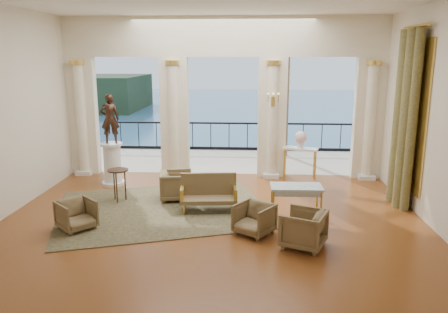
# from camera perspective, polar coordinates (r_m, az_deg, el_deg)

# --- Properties ---
(floor) EXTENTS (9.00, 9.00, 0.00)m
(floor) POSITION_cam_1_polar(r_m,az_deg,el_deg) (9.26, -1.63, -8.69)
(floor) COLOR #4E230B
(floor) RESTS_ON ground
(room_walls) EXTENTS (9.00, 9.00, 9.00)m
(room_walls) POSITION_cam_1_polar(r_m,az_deg,el_deg) (7.52, -2.53, 8.83)
(room_walls) COLOR beige
(room_walls) RESTS_ON ground
(arcade) EXTENTS (9.00, 0.56, 4.50)m
(arcade) POSITION_cam_1_polar(r_m,az_deg,el_deg) (12.45, -0.13, 9.12)
(arcade) COLOR beige
(arcade) RESTS_ON ground
(terrace) EXTENTS (10.00, 3.60, 0.10)m
(terrace) POSITION_cam_1_polar(r_m,az_deg,el_deg) (14.81, 0.35, -0.58)
(terrace) COLOR #B6A996
(terrace) RESTS_ON ground
(balustrade) EXTENTS (9.00, 0.06, 1.03)m
(balustrade) POSITION_cam_1_polar(r_m,az_deg,el_deg) (16.28, 0.66, 2.31)
(balustrade) COLOR black
(balustrade) RESTS_ON terrace
(palm_tree) EXTENTS (2.00, 2.00, 4.50)m
(palm_tree) POSITION_cam_1_polar(r_m,az_deg,el_deg) (15.24, 8.36, 15.36)
(palm_tree) COLOR #4C3823
(palm_tree) RESTS_ON terrace
(headland) EXTENTS (22.00, 18.00, 6.00)m
(headland) POSITION_cam_1_polar(r_m,az_deg,el_deg) (84.63, -18.05, 7.99)
(headland) COLOR black
(headland) RESTS_ON sea
(sea) EXTENTS (160.00, 160.00, 0.00)m
(sea) POSITION_cam_1_polar(r_m,az_deg,el_deg) (69.22, 2.80, 5.13)
(sea) COLOR #2A6195
(sea) RESTS_ON ground
(curtain) EXTENTS (0.33, 1.40, 4.09)m
(curtain) POSITION_cam_1_polar(r_m,az_deg,el_deg) (10.76, 22.51, 4.51)
(curtain) COLOR #4D4A25
(curtain) RESTS_ON ground
(window_frame) EXTENTS (0.04, 1.60, 3.40)m
(window_frame) POSITION_cam_1_polar(r_m,az_deg,el_deg) (10.81, 23.49, 4.89)
(window_frame) COLOR gold
(window_frame) RESTS_ON room_walls
(wall_sconce) EXTENTS (0.30, 0.11, 0.33)m
(wall_sconce) POSITION_cam_1_polar(r_m,az_deg,el_deg) (12.16, 6.43, 7.26)
(wall_sconce) COLOR gold
(wall_sconce) RESTS_ON arcade
(rug) EXTENTS (5.50, 4.84, 0.02)m
(rug) POSITION_cam_1_polar(r_m,az_deg,el_deg) (10.17, -7.95, -6.75)
(rug) COLOR #2E311B
(rug) RESTS_ON ground
(armchair_a) EXTENTS (0.89, 0.90, 0.67)m
(armchair_a) POSITION_cam_1_polar(r_m,az_deg,el_deg) (9.33, -18.73, -7.05)
(armchair_a) COLOR #44351F
(armchair_a) RESTS_ON ground
(armchair_b) EXTENTS (0.90, 0.89, 0.68)m
(armchair_b) POSITION_cam_1_polar(r_m,az_deg,el_deg) (8.64, 3.96, -7.94)
(armchair_b) COLOR #44351F
(armchair_b) RESTS_ON ground
(armchair_c) EXTENTS (0.92, 0.95, 0.76)m
(armchair_c) POSITION_cam_1_polar(r_m,az_deg,el_deg) (8.18, 10.32, -9.06)
(armchair_c) COLOR #44351F
(armchair_c) RESTS_ON ground
(armchair_d) EXTENTS (0.81, 0.85, 0.77)m
(armchair_d) POSITION_cam_1_polar(r_m,az_deg,el_deg) (10.68, -6.24, -3.61)
(armchair_d) COLOR #44351F
(armchair_d) RESTS_ON ground
(settee) EXTENTS (1.31, 0.66, 0.84)m
(settee) POSITION_cam_1_polar(r_m,az_deg,el_deg) (9.87, -2.01, -4.76)
(settee) COLOR #44351F
(settee) RESTS_ON ground
(game_table) EXTENTS (1.10, 0.61, 0.74)m
(game_table) POSITION_cam_1_polar(r_m,az_deg,el_deg) (9.39, 9.42, -4.26)
(game_table) COLOR #91AAB9
(game_table) RESTS_ON ground
(pedestal) EXTENTS (0.63, 0.63, 1.15)m
(pedestal) POSITION_cam_1_polar(r_m,az_deg,el_deg) (12.19, -14.34, -1.04)
(pedestal) COLOR silver
(pedestal) RESTS_ON ground
(statue) EXTENTS (0.54, 0.43, 1.31)m
(statue) POSITION_cam_1_polar(r_m,az_deg,el_deg) (11.95, -14.68, 4.79)
(statue) COLOR #321F16
(statue) RESTS_ON pedestal
(console_table) EXTENTS (1.02, 0.69, 0.90)m
(console_table) POSITION_cam_1_polar(r_m,az_deg,el_deg) (12.50, 9.91, 0.44)
(console_table) COLOR silver
(console_table) RESTS_ON ground
(urn) EXTENTS (0.35, 0.35, 0.47)m
(urn) POSITION_cam_1_polar(r_m,az_deg,el_deg) (12.41, 9.99, 2.34)
(urn) COLOR white
(urn) RESTS_ON console_table
(side_table) EXTENTS (0.49, 0.49, 0.79)m
(side_table) POSITION_cam_1_polar(r_m,az_deg,el_deg) (10.69, -13.66, -2.24)
(side_table) COLOR black
(side_table) RESTS_ON ground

